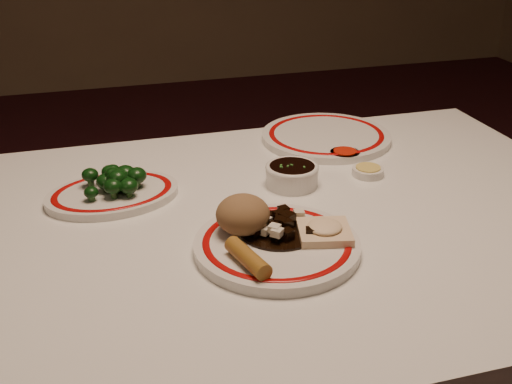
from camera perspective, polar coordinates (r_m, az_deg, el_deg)
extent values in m
cube|color=white|center=(1.16, 3.75, -2.88)|extent=(1.20, 0.90, 0.04)
cylinder|color=black|center=(1.64, -19.96, -10.47)|extent=(0.06, 0.06, 0.71)
cylinder|color=black|center=(1.86, 15.16, -5.16)|extent=(0.06, 0.06, 0.71)
cylinder|color=silver|center=(1.03, 1.87, -4.83)|extent=(0.31, 0.31, 0.02)
torus|color=#9D0908|center=(1.03, 1.87, -4.40)|extent=(0.26, 0.26, 0.00)
ellipsoid|color=brown|center=(1.04, -1.17, -2.01)|extent=(0.09, 0.09, 0.06)
cylinder|color=olive|center=(0.96, -0.73, -5.87)|extent=(0.05, 0.10, 0.03)
cube|color=beige|center=(1.05, 6.09, -3.55)|extent=(0.10, 0.10, 0.01)
ellipsoid|color=beige|center=(1.04, 6.11, -3.08)|extent=(0.06, 0.06, 0.02)
cylinder|color=black|center=(1.06, 2.07, -3.44)|extent=(0.13, 0.13, 0.00)
cube|color=black|center=(1.06, 1.09, -2.98)|extent=(0.02, 0.02, 0.02)
cube|color=black|center=(1.03, 4.86, -3.61)|extent=(0.02, 0.02, 0.02)
cube|color=black|center=(1.04, 0.79, -3.11)|extent=(0.02, 0.02, 0.02)
cube|color=black|center=(1.08, 2.42, -1.96)|extent=(0.03, 0.03, 0.02)
cube|color=black|center=(1.06, 2.78, -2.42)|extent=(0.03, 0.03, 0.02)
cube|color=black|center=(1.04, 1.94, -3.23)|extent=(0.02, 0.02, 0.02)
cube|color=black|center=(1.04, 2.72, -2.91)|extent=(0.02, 0.02, 0.02)
cube|color=black|center=(1.07, 2.13, -2.19)|extent=(0.02, 0.02, 0.02)
cube|color=black|center=(1.06, 2.12, -2.44)|extent=(0.02, 0.02, 0.01)
cube|color=black|center=(1.03, 0.09, -3.23)|extent=(0.02, 0.02, 0.02)
cube|color=black|center=(1.04, -0.71, -3.21)|extent=(0.03, 0.03, 0.02)
cube|color=black|center=(1.03, 1.61, -3.04)|extent=(0.02, 0.02, 0.01)
cube|color=black|center=(1.04, 2.20, -2.77)|extent=(0.03, 0.03, 0.02)
cube|color=black|center=(1.08, 1.24, -2.27)|extent=(0.02, 0.02, 0.02)
cube|color=black|center=(1.02, 2.78, -3.80)|extent=(0.02, 0.02, 0.02)
cube|color=black|center=(1.09, 2.46, -1.71)|extent=(0.02, 0.02, 0.02)
cube|color=beige|center=(1.02, 1.66, -3.27)|extent=(0.02, 0.02, 0.01)
cube|color=beige|center=(1.03, 0.71, -3.42)|extent=(0.02, 0.02, 0.01)
cube|color=beige|center=(1.01, 1.88, -3.61)|extent=(0.02, 0.02, 0.01)
cube|color=beige|center=(1.08, 3.84, -1.94)|extent=(0.02, 0.02, 0.01)
cube|color=beige|center=(1.06, 0.85, -2.57)|extent=(0.02, 0.02, 0.01)
torus|color=#9D0908|center=(1.23, -12.65, 0.07)|extent=(0.24, 0.24, 0.00)
cylinder|color=#23471C|center=(1.25, -14.46, 0.77)|extent=(0.01, 0.01, 0.02)
ellipsoid|color=black|center=(1.25, -14.54, 1.49)|extent=(0.03, 0.03, 0.03)
cylinder|color=#23471C|center=(1.22, -12.29, 0.15)|extent=(0.01, 0.01, 0.01)
ellipsoid|color=black|center=(1.21, -12.36, 0.82)|extent=(0.04, 0.04, 0.03)
cylinder|color=#23471C|center=(1.22, -11.76, 0.28)|extent=(0.01, 0.01, 0.01)
ellipsoid|color=black|center=(1.22, -11.82, 0.89)|extent=(0.03, 0.03, 0.03)
cylinder|color=#23471C|center=(1.21, -11.41, 0.11)|extent=(0.01, 0.01, 0.01)
ellipsoid|color=black|center=(1.20, -11.47, 0.77)|extent=(0.03, 0.03, 0.02)
cylinder|color=#23471C|center=(1.20, -14.39, -0.56)|extent=(0.01, 0.01, 0.01)
ellipsoid|color=black|center=(1.19, -14.46, -0.02)|extent=(0.03, 0.03, 0.02)
cylinder|color=#23471C|center=(1.25, -11.47, 0.90)|extent=(0.01, 0.01, 0.01)
ellipsoid|color=black|center=(1.24, -11.54, 1.64)|extent=(0.04, 0.04, 0.03)
cylinder|color=#23471C|center=(1.23, -13.12, 0.27)|extent=(0.01, 0.01, 0.01)
ellipsoid|color=black|center=(1.22, -13.19, 0.93)|extent=(0.04, 0.04, 0.03)
cylinder|color=#23471C|center=(1.20, -11.20, -0.16)|extent=(0.01, 0.01, 0.01)
ellipsoid|color=black|center=(1.19, -11.27, 0.54)|extent=(0.04, 0.04, 0.03)
cylinder|color=#23471C|center=(1.20, -12.52, -0.22)|extent=(0.01, 0.01, 0.01)
ellipsoid|color=black|center=(1.19, -12.59, 0.52)|extent=(0.03, 0.03, 0.03)
cylinder|color=#23471C|center=(1.23, -10.51, 0.71)|extent=(0.01, 0.01, 0.01)
ellipsoid|color=black|center=(1.23, -10.58, 1.46)|extent=(0.04, 0.04, 0.03)
cylinder|color=#23471C|center=(1.24, -11.90, 0.68)|extent=(0.01, 0.01, 0.01)
ellipsoid|color=black|center=(1.23, -11.97, 1.41)|extent=(0.04, 0.04, 0.03)
cylinder|color=#23471C|center=(1.22, -12.07, 0.32)|extent=(0.01, 0.01, 0.01)
ellipsoid|color=black|center=(1.22, -12.13, 0.93)|extent=(0.03, 0.03, 0.02)
cylinder|color=#23471C|center=(1.24, -12.49, 0.76)|extent=(0.01, 0.01, 0.01)
ellipsoid|color=black|center=(1.24, -12.56, 1.40)|extent=(0.03, 0.03, 0.02)
cylinder|color=#23471C|center=(1.24, -12.47, 0.51)|extent=(0.01, 0.01, 0.01)
ellipsoid|color=black|center=(1.23, -12.54, 1.11)|extent=(0.03, 0.03, 0.02)
ellipsoid|color=black|center=(1.21, -12.67, 1.60)|extent=(0.02, 0.02, 0.02)
ellipsoid|color=black|center=(1.24, -12.62, 1.91)|extent=(0.03, 0.03, 0.02)
ellipsoid|color=black|center=(1.22, -12.59, 1.53)|extent=(0.03, 0.03, 0.03)
ellipsoid|color=black|center=(1.21, -12.47, 1.18)|extent=(0.03, 0.03, 0.02)
ellipsoid|color=black|center=(1.24, -12.89, 1.78)|extent=(0.03, 0.03, 0.02)
ellipsoid|color=black|center=(1.20, -12.22, 1.28)|extent=(0.03, 0.03, 0.03)
cylinder|color=silver|center=(1.25, 3.21, 1.40)|extent=(0.10, 0.10, 0.04)
cylinder|color=black|center=(1.24, 3.23, 2.28)|extent=(0.09, 0.09, 0.00)
cylinder|color=silver|center=(1.39, 7.90, 3.25)|extent=(0.06, 0.06, 0.02)
cylinder|color=#B81C0B|center=(1.39, 7.92, 3.61)|extent=(0.05, 0.05, 0.00)
cylinder|color=silver|center=(1.32, 9.91, 1.79)|extent=(0.06, 0.06, 0.02)
cylinder|color=#DBC15A|center=(1.31, 9.94, 2.17)|extent=(0.05, 0.05, 0.00)
cylinder|color=silver|center=(1.49, 6.24, 4.90)|extent=(0.37, 0.37, 0.02)
torus|color=#9D0908|center=(1.49, 6.26, 5.19)|extent=(0.32, 0.32, 0.00)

